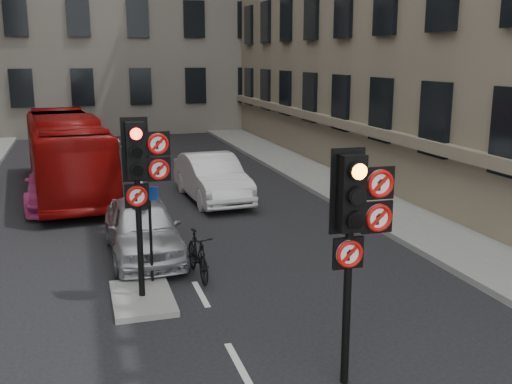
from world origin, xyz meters
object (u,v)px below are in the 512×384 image
motorcyclist (142,225)px  info_sign (150,221)px  car_silver (143,228)px  car_pink (58,183)px  car_white (212,178)px  bus_red (66,153)px  motorcycle (198,255)px  signal_near (356,218)px  signal_far (141,169)px

motorcyclist → info_sign: 1.92m
car_silver → motorcyclist: bearing=-97.6°
car_silver → car_pink: 6.51m
car_white → motorcyclist: bearing=-121.5°
bus_red → motorcycle: 10.28m
bus_red → car_silver: bearing=-82.1°
signal_near → motorcycle: (-1.34, 5.01, -2.06)m
car_white → motorcyclist: (-2.94, -5.52, 0.08)m
signal_far → bus_red: size_ratio=0.36×
signal_far → motorcycle: signal_far is taller
car_pink → signal_far: bearing=-79.0°
signal_far → car_white: bearing=68.6°
motorcycle → info_sign: 1.43m
car_white → motorcycle: (-1.91, -7.08, -0.26)m
car_silver → bus_red: bearing=101.8°
motorcycle → info_sign: bearing=-168.5°
signal_near → info_sign: size_ratio=1.72×
signal_near → car_white: size_ratio=0.76×
signal_near → signal_far: 4.77m
motorcyclist → car_pink: bearing=-73.8°
car_white → bus_red: bearing=146.2°
car_silver → signal_near: bearing=-72.0°
signal_far → car_white: size_ratio=0.76×
car_pink → motorcycle: bearing=-69.4°
signal_far → car_silver: 3.45m
motorcycle → info_sign: info_sign is taller
bus_red → info_sign: 10.27m
car_pink → motorcyclist: (2.08, -6.41, 0.15)m
motorcycle → motorcyclist: bearing=120.7°
motorcycle → car_silver: bearing=116.2°
signal_near → motorcycle: bearing=105.0°
info_sign → motorcyclist: bearing=103.3°
car_white → motorcycle: car_white is taller
car_white → bus_red: size_ratio=0.47×
car_white → motorcyclist: motorcyclist is taller
bus_red → car_white: bearing=-35.2°
signal_near → car_silver: 7.44m
car_pink → bus_red: 2.02m
info_sign → signal_near: bearing=-49.7°
car_silver → car_pink: size_ratio=0.86×
motorcycle → info_sign: size_ratio=0.84×
car_white → info_sign: 7.95m
car_silver → info_sign: size_ratio=2.03×
signal_near → car_silver: bearing=109.0°
car_silver → motorcycle: 2.08m
car_white → motorcyclist: 6.26m
signal_far → car_pink: signal_far is taller
car_pink → signal_near: bearing=-71.7°
bus_red → motorcyclist: bearing=-82.7°
bus_red → motorcycle: bus_red is taller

